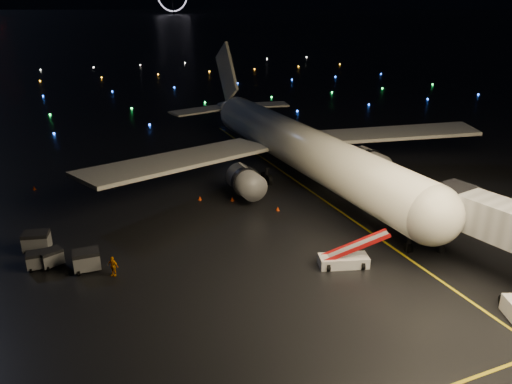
% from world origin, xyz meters
% --- Properties ---
extents(ground, '(2000.00, 2000.00, 0.00)m').
position_xyz_m(ground, '(0.00, 300.00, 0.00)').
color(ground, black).
rests_on(ground, ground).
extents(lane_centre, '(0.25, 80.00, 0.02)m').
position_xyz_m(lane_centre, '(12.00, 15.00, 0.01)').
color(lane_centre, gold).
rests_on(lane_centre, ground).
extents(airliner, '(54.96, 52.36, 15.17)m').
position_xyz_m(airliner, '(12.05, 27.77, 7.58)').
color(airliner, white).
rests_on(airliner, ground).
extents(belt_loader, '(6.39, 3.43, 2.99)m').
position_xyz_m(belt_loader, '(5.98, 4.76, 1.49)').
color(belt_loader, silver).
rests_on(belt_loader, ground).
extents(crew_c, '(1.03, 1.02, 1.75)m').
position_xyz_m(crew_c, '(-12.47, 10.79, 0.87)').
color(crew_c, '#FF9C00').
rests_on(crew_c, ground).
extents(safety_cone_0, '(0.42, 0.42, 0.46)m').
position_xyz_m(safety_cone_0, '(5.90, 17.84, 0.23)').
color(safety_cone_0, '#F83E08').
rests_on(safety_cone_0, ground).
extents(safety_cone_1, '(0.50, 0.50, 0.50)m').
position_xyz_m(safety_cone_1, '(-1.04, 24.01, 0.25)').
color(safety_cone_1, '#F83E08').
rests_on(safety_cone_1, ground).
extents(safety_cone_2, '(0.55, 0.55, 0.51)m').
position_xyz_m(safety_cone_2, '(2.29, 22.34, 0.26)').
color(safety_cone_2, '#F83E08').
rests_on(safety_cone_2, ground).
extents(safety_cone_3, '(0.52, 0.52, 0.48)m').
position_xyz_m(safety_cone_3, '(-18.48, 34.89, 0.24)').
color(safety_cone_3, '#F83E08').
rests_on(safety_cone_3, ground).
extents(taxiway_lights, '(164.00, 92.00, 0.36)m').
position_xyz_m(taxiway_lights, '(0.00, 106.00, 0.18)').
color(taxiway_lights, black).
rests_on(taxiway_lights, ground).
extents(baggage_cart_0, '(2.21, 1.58, 1.83)m').
position_xyz_m(baggage_cart_0, '(-14.38, 12.51, 0.92)').
color(baggage_cart_0, gray).
rests_on(baggage_cart_0, ground).
extents(baggage_cart_1, '(2.12, 1.81, 1.52)m').
position_xyz_m(baggage_cart_1, '(-17.13, 14.50, 0.76)').
color(baggage_cart_1, gray).
rests_on(baggage_cart_1, ground).
extents(baggage_cart_2, '(2.55, 2.05, 1.90)m').
position_xyz_m(baggage_cart_2, '(-18.22, 17.80, 0.95)').
color(baggage_cart_2, gray).
rests_on(baggage_cart_2, ground).
extents(baggage_cart_3, '(1.83, 1.31, 1.52)m').
position_xyz_m(baggage_cart_3, '(-18.18, 14.51, 0.76)').
color(baggage_cart_3, gray).
rests_on(baggage_cart_3, ground).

